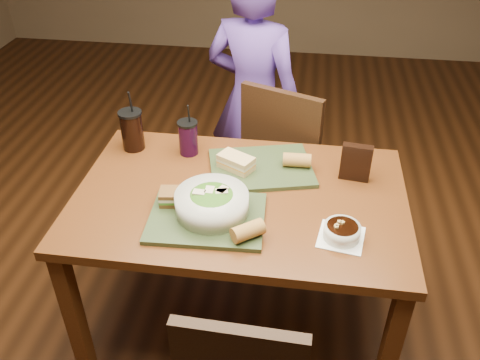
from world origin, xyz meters
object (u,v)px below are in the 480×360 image
at_px(cup_cola, 132,130).
at_px(chip_bag, 356,163).
at_px(baguette_near, 248,231).
at_px(baguette_far, 297,160).
at_px(diner, 253,102).
at_px(tray_far, 261,168).
at_px(cup_berry, 188,137).
at_px(soup_bowl, 342,231).
at_px(sandwich_near, 175,197).
at_px(sandwich_far, 236,162).
at_px(chair_far, 280,158).
at_px(salad_bowl, 212,202).
at_px(tray_near, 207,218).
at_px(dining_table, 240,212).

height_order(cup_cola, chip_bag, cup_cola).
bearing_deg(baguette_near, cup_cola, 137.08).
xyz_separation_m(baguette_near, baguette_far, (0.14, 0.47, 0.00)).
relative_size(diner, baguette_far, 12.52).
relative_size(diner, tray_far, 3.46).
distance_m(tray_far, cup_berry, 0.35).
height_order(diner, cup_berry, diner).
xyz_separation_m(soup_bowl, chip_bag, (0.06, 0.38, 0.05)).
relative_size(sandwich_near, cup_berry, 0.52).
bearing_deg(cup_berry, sandwich_far, -27.16).
distance_m(tray_far, sandwich_near, 0.42).
bearing_deg(chair_far, cup_cola, -150.52).
relative_size(diner, baguette_near, 12.67).
height_order(salad_bowl, baguette_far, salad_bowl).
bearing_deg(sandwich_far, sandwich_near, -126.01).
distance_m(salad_bowl, sandwich_near, 0.15).
bearing_deg(tray_near, chip_bag, 32.34).
height_order(soup_bowl, sandwich_far, sandwich_far).
bearing_deg(dining_table, tray_near, -120.07).
relative_size(tray_far, sandwich_far, 2.53).
bearing_deg(cup_cola, baguette_near, -42.92).
height_order(tray_far, salad_bowl, salad_bowl).
relative_size(baguette_near, baguette_far, 0.99).
xyz_separation_m(cup_cola, chip_bag, (0.96, -0.11, -0.01)).
relative_size(dining_table, diner, 0.89).
relative_size(dining_table, cup_cola, 4.66).
height_order(soup_bowl, baguette_far, baguette_far).
bearing_deg(sandwich_near, soup_bowl, -8.60).
distance_m(tray_near, cup_berry, 0.48).
height_order(baguette_far, cup_berry, cup_berry).
bearing_deg(soup_bowl, tray_far, 130.03).
distance_m(tray_far, chip_bag, 0.39).
xyz_separation_m(sandwich_near, chip_bag, (0.68, 0.28, 0.03)).
bearing_deg(diner, chip_bag, 143.05).
distance_m(salad_bowl, chip_bag, 0.62).
distance_m(tray_far, baguette_near, 0.45).
relative_size(dining_table, soup_bowl, 7.27).
bearing_deg(tray_near, cup_cola, 133.10).
xyz_separation_m(dining_table, cup_cola, (-0.52, 0.28, 0.18)).
height_order(chair_far, sandwich_far, chair_far).
bearing_deg(baguette_far, sandwich_near, -144.34).
relative_size(diner, cup_berry, 6.10).
bearing_deg(tray_near, baguette_near, -29.84).
distance_m(diner, chip_bag, 0.85).
bearing_deg(sandwich_far, cup_cola, 165.65).
xyz_separation_m(tray_near, chip_bag, (0.54, 0.34, 0.07)).
distance_m(tray_near, sandwich_far, 0.33).
bearing_deg(diner, soup_bowl, 129.61).
xyz_separation_m(salad_bowl, sandwich_far, (0.04, 0.30, -0.02)).
distance_m(sandwich_far, cup_berry, 0.26).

